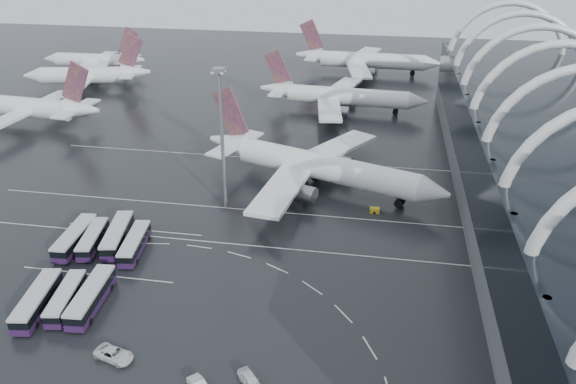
% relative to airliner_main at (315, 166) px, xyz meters
% --- Properties ---
extents(ground, '(420.00, 420.00, 0.00)m').
position_rel_airliner_main_xyz_m(ground, '(-9.00, -25.91, -5.12)').
color(ground, black).
rests_on(ground, ground).
extents(terminal, '(42.00, 160.00, 34.90)m').
position_rel_airliner_main_xyz_m(terminal, '(52.57, -6.08, 5.75)').
color(terminal, slate).
rests_on(terminal, ground).
extents(lane_marking_near, '(120.00, 0.25, 0.01)m').
position_rel_airliner_main_xyz_m(lane_marking_near, '(-9.00, -27.91, -5.12)').
color(lane_marking_near, silver).
rests_on(lane_marking_near, ground).
extents(lane_marking_mid, '(120.00, 0.25, 0.01)m').
position_rel_airliner_main_xyz_m(lane_marking_mid, '(-9.00, -13.91, -5.12)').
color(lane_marking_mid, silver).
rests_on(lane_marking_mid, ground).
extents(lane_marking_far, '(120.00, 0.25, 0.01)m').
position_rel_airliner_main_xyz_m(lane_marking_far, '(-9.00, 14.09, -5.12)').
color(lane_marking_far, silver).
rests_on(lane_marking_far, ground).
extents(bus_bay_line_south, '(28.00, 0.25, 0.01)m').
position_rel_airliner_main_xyz_m(bus_bay_line_south, '(-33.00, -41.91, -5.12)').
color(bus_bay_line_south, silver).
rests_on(bus_bay_line_south, ground).
extents(bus_bay_line_north, '(28.00, 0.25, 0.01)m').
position_rel_airliner_main_xyz_m(bus_bay_line_north, '(-33.00, -25.91, -5.12)').
color(bus_bay_line_north, silver).
rests_on(bus_bay_line_north, ground).
extents(airliner_main, '(58.64, 50.87, 20.46)m').
position_rel_airliner_main_xyz_m(airliner_main, '(0.00, 0.00, 0.00)').
color(airliner_main, white).
rests_on(airliner_main, ground).
extents(airliner_gate_b, '(53.54, 48.05, 18.59)m').
position_rel_airliner_main_xyz_m(airliner_gate_b, '(0.41, 56.77, -0.47)').
color(airliner_gate_b, white).
rests_on(airliner_gate_b, ground).
extents(airliner_gate_c, '(56.59, 52.31, 20.20)m').
position_rel_airliner_main_xyz_m(airliner_gate_c, '(6.01, 105.19, -0.07)').
color(airliner_gate_c, white).
rests_on(airliner_gate_c, ground).
extents(jet_remote_west, '(46.29, 37.32, 20.15)m').
position_rel_airliner_main_xyz_m(jet_remote_west, '(-87.86, 27.94, 0.08)').
color(jet_remote_west, white).
rests_on(jet_remote_west, ground).
extents(jet_remote_mid, '(44.99, 36.43, 19.63)m').
position_rel_airliner_main_xyz_m(jet_remote_mid, '(-89.50, 66.26, -0.06)').
color(jet_remote_mid, white).
rests_on(jet_remote_mid, ground).
extents(jet_remote_far, '(41.72, 33.56, 18.24)m').
position_rel_airliner_main_xyz_m(jet_remote_far, '(-98.64, 88.68, -0.42)').
color(jet_remote_far, white).
rests_on(jet_remote_far, ground).
extents(bus_row_near_a, '(3.95, 13.81, 3.36)m').
position_rel_airliner_main_xyz_m(bus_row_near_a, '(-41.34, -33.71, -3.28)').
color(bus_row_near_a, '#2D133C').
rests_on(bus_row_near_a, ground).
extents(bus_row_near_b, '(4.78, 12.47, 3.00)m').
position_rel_airliner_main_xyz_m(bus_row_near_b, '(-37.95, -33.26, -3.48)').
color(bus_row_near_b, '#2D133C').
rests_on(bus_row_near_b, ground).
extents(bus_row_near_c, '(5.72, 14.33, 3.45)m').
position_rel_airliner_main_xyz_m(bus_row_near_c, '(-33.73, -31.57, -3.23)').
color(bus_row_near_c, '#2D133C').
rests_on(bus_row_near_c, ground).
extents(bus_row_near_d, '(4.59, 13.10, 3.16)m').
position_rel_airliner_main_xyz_m(bus_row_near_d, '(-29.39, -33.61, -3.39)').
color(bus_row_near_d, '#2D133C').
rests_on(bus_row_near_d, ground).
extents(bus_row_far_a, '(5.08, 13.89, 3.34)m').
position_rel_airliner_main_xyz_m(bus_row_far_a, '(-37.48, -52.55, -3.29)').
color(bus_row_far_a, '#2D133C').
rests_on(bus_row_far_a, ground).
extents(bus_row_far_b, '(4.65, 12.49, 3.01)m').
position_rel_airliner_main_xyz_m(bus_row_far_b, '(-33.49, -50.99, -3.47)').
color(bus_row_far_b, '#2D133C').
rests_on(bus_row_far_b, ground).
extents(bus_row_far_c, '(4.27, 14.03, 3.40)m').
position_rel_airliner_main_xyz_m(bus_row_far_c, '(-29.52, -50.22, -3.25)').
color(bus_row_far_c, '#2D133C').
rests_on(bus_row_far_c, ground).
extents(van_curve_a, '(6.35, 4.15, 1.62)m').
position_rel_airliner_main_xyz_m(van_curve_a, '(-20.76, -60.80, -4.31)').
color(van_curve_a, silver).
rests_on(van_curve_a, ground).
extents(van_curve_b, '(4.67, 4.98, 1.66)m').
position_rel_airliner_main_xyz_m(van_curve_b, '(-0.56, -62.39, -4.29)').
color(van_curve_b, silver).
rests_on(van_curve_b, ground).
extents(floodlight_mast, '(2.31, 2.31, 30.15)m').
position_rel_airliner_main_xyz_m(floodlight_mast, '(-17.55, -13.25, 13.84)').
color(floodlight_mast, gray).
rests_on(floodlight_mast, ground).
extents(gse_cart_belly_a, '(2.02, 1.19, 1.10)m').
position_rel_airliner_main_xyz_m(gse_cart_belly_a, '(14.24, -10.55, -4.57)').
color(gse_cart_belly_a, gold).
rests_on(gse_cart_belly_a, ground).
extents(gse_cart_belly_b, '(2.25, 1.33, 1.23)m').
position_rel_airliner_main_xyz_m(gse_cart_belly_b, '(10.87, 6.21, -4.51)').
color(gse_cart_belly_b, slate).
rests_on(gse_cart_belly_b, ground).
extents(gse_cart_belly_c, '(2.13, 1.26, 1.16)m').
position_rel_airliner_main_xyz_m(gse_cart_belly_c, '(-3.72, -3.57, -4.54)').
color(gse_cart_belly_c, gold).
rests_on(gse_cart_belly_c, ground).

